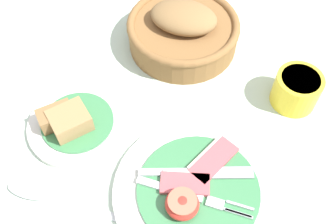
{
  "coord_description": "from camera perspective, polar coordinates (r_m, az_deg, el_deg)",
  "views": [
    {
      "loc": [
        0.21,
        -0.23,
        0.59
      ],
      "look_at": [
        -0.01,
        0.09,
        0.02
      ],
      "focal_mm": 42.0,
      "sensor_mm": 36.0,
      "label": 1
    }
  ],
  "objects": [
    {
      "name": "ground_plane",
      "position": [
        0.67,
        -3.45,
        -6.93
      ],
      "size": [
        3.0,
        3.0,
        0.0
      ],
      "primitive_type": "plane",
      "color": "#B7CCB7"
    },
    {
      "name": "breakfast_plate",
      "position": [
        0.63,
        4.39,
        -11.16
      ],
      "size": [
        0.27,
        0.27,
        0.04
      ],
      "color": "silver",
      "rests_on": "ground_plane"
    },
    {
      "name": "bread_plate",
      "position": [
        0.7,
        -13.44,
        -1.49
      ],
      "size": [
        0.18,
        0.18,
        0.05
      ],
      "color": "silver",
      "rests_on": "ground_plane"
    },
    {
      "name": "sugar_cup",
      "position": [
        0.74,
        18.17,
        3.19
      ],
      "size": [
        0.08,
        0.08,
        0.06
      ],
      "color": "yellow",
      "rests_on": "ground_plane"
    },
    {
      "name": "bread_basket",
      "position": [
        0.8,
        2.21,
        11.79
      ],
      "size": [
        0.22,
        0.22,
        0.09
      ],
      "color": "brown",
      "rests_on": "ground_plane"
    },
    {
      "name": "teaspoon_by_saucer",
      "position": [
        0.66,
        -17.61,
        -11.49
      ],
      "size": [
        0.19,
        0.08,
        0.01
      ],
      "rotation": [
        0.0,
        0.0,
        3.46
      ],
      "color": "silver",
      "rests_on": "ground_plane"
    }
  ]
}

